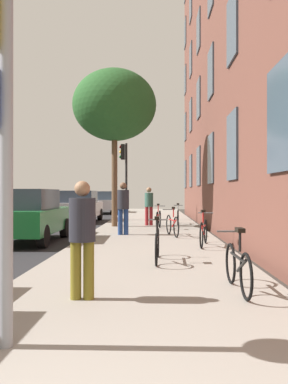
{
  "coord_description": "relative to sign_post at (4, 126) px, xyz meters",
  "views": [
    {
      "loc": [
        1.27,
        -0.62,
        1.52
      ],
      "look_at": [
        0.9,
        13.05,
        1.55
      ],
      "focal_mm": 36.79,
      "sensor_mm": 36.0,
      "label": 1
    }
  ],
  "objects": [
    {
      "name": "sign_post",
      "position": [
        0.0,
        0.0,
        0.0
      ],
      "size": [
        0.15,
        0.6,
        3.49
      ],
      "color": "gray",
      "rests_on": "sidewalk"
    },
    {
      "name": "tree_near",
      "position": [
        -0.31,
        12.88,
        3.05
      ],
      "size": [
        3.5,
        3.5,
        6.57
      ],
      "color": "brown",
      "rests_on": "sidewalk"
    },
    {
      "name": "bicycle_4",
      "position": [
        1.53,
        11.67,
        -1.62
      ],
      "size": [
        0.42,
        1.73,
        0.99
      ],
      "color": "black",
      "rests_on": "sidewalk"
    },
    {
      "name": "pedestrian_2",
      "position": [
        1.13,
        13.37,
        -1.07
      ],
      "size": [
        0.51,
        0.51,
        1.64
      ],
      "color": "maroon",
      "rests_on": "sidewalk"
    },
    {
      "name": "car_3",
      "position": [
        -2.36,
        25.02,
        -1.29
      ],
      "size": [
        1.8,
        4.18,
        1.62
      ],
      "color": "#B7B7BC",
      "rests_on": "road_asphalt"
    },
    {
      "name": "bicycle_3",
      "position": [
        1.95,
        9.27,
        -1.64
      ],
      "size": [
        0.49,
        1.68,
        0.95
      ],
      "color": "black",
      "rests_on": "sidewalk"
    },
    {
      "name": "car_1",
      "position": [
        -2.52,
        8.36,
        -1.29
      ],
      "size": [
        1.92,
        4.06,
        1.62
      ],
      "color": "#19662D",
      "rests_on": "road_asphalt"
    },
    {
      "name": "bicycle_0",
      "position": [
        2.55,
        2.07,
        -1.65
      ],
      "size": [
        0.42,
        1.59,
        0.91
      ],
      "color": "black",
      "rests_on": "sidewalk"
    },
    {
      "name": "pedestrian_1",
      "position": [
        0.32,
        9.56,
        -1.01
      ],
      "size": [
        0.54,
        0.54,
        1.75
      ],
      "color": "navy",
      "rests_on": "sidewalk"
    },
    {
      "name": "car_2",
      "position": [
        -2.49,
        16.69,
        -1.29
      ],
      "size": [
        1.91,
        4.02,
        1.62
      ],
      "color": "#B7B7BC",
      "rests_on": "road_asphalt"
    },
    {
      "name": "pedestrian_0",
      "position": [
        0.42,
        1.61,
        -1.12
      ],
      "size": [
        0.41,
        0.41,
        1.56
      ],
      "color": "olive",
      "rests_on": "sidewalk"
    },
    {
      "name": "traffic_light",
      "position": [
        -0.2,
        16.86,
        0.71
      ],
      "size": [
        0.43,
        0.24,
        3.98
      ],
      "color": "black",
      "rests_on": "sidewalk"
    },
    {
      "name": "ground_plane",
      "position": [
        -2.29,
        12.08,
        -2.13
      ],
      "size": [
        41.8,
        41.8,
        0.0
      ],
      "primitive_type": "plane",
      "color": "#332D28"
    },
    {
      "name": "bicycle_5",
      "position": [
        2.42,
        14.07,
        -1.64
      ],
      "size": [
        0.42,
        1.74,
        0.94
      ],
      "color": "black",
      "rests_on": "sidewalk"
    },
    {
      "name": "sidewalk",
      "position": [
        1.21,
        12.08,
        -2.07
      ],
      "size": [
        4.2,
        38.0,
        0.12
      ],
      "primitive_type": "cube",
      "color": "gray",
      "rests_on": "ground"
    },
    {
      "name": "bicycle_1",
      "position": [
        1.43,
        4.47,
        -1.65
      ],
      "size": [
        0.42,
        1.71,
        0.92
      ],
      "color": "black",
      "rests_on": "sidewalk"
    },
    {
      "name": "road_asphalt",
      "position": [
        -4.39,
        12.08,
        -2.12
      ],
      "size": [
        7.0,
        38.0,
        0.01
      ],
      "primitive_type": "cube",
      "color": "#232326",
      "rests_on": "ground"
    },
    {
      "name": "bicycle_2",
      "position": [
        2.67,
        6.87,
        -1.63
      ],
      "size": [
        0.54,
        1.72,
        0.96
      ],
      "color": "black",
      "rests_on": "sidewalk"
    }
  ]
}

